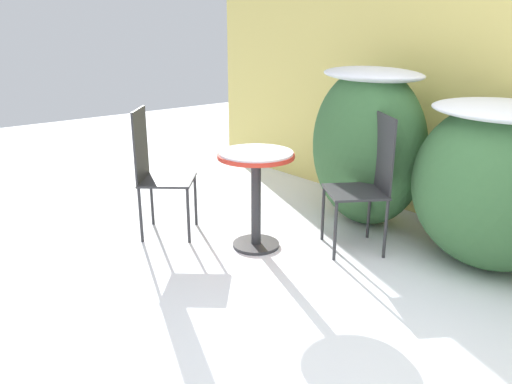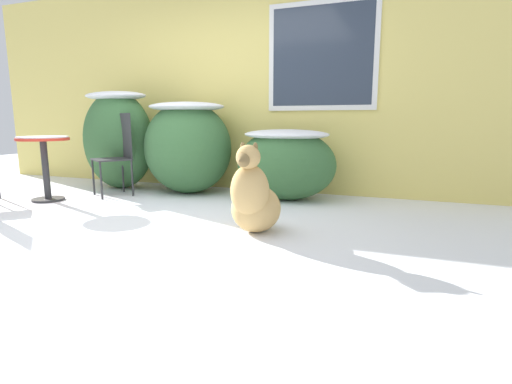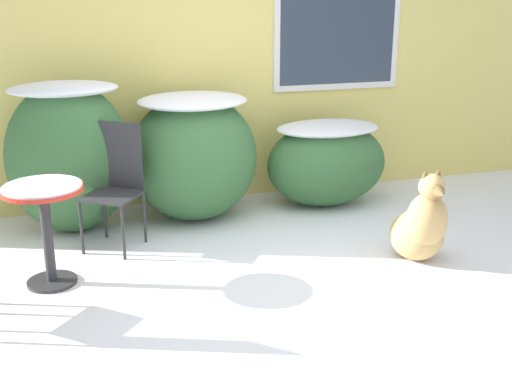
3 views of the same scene
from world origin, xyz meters
name	(u,v)px [view 1 (image 1 of 3)]	position (x,y,z in m)	size (l,w,h in m)	color
ground_plane	(372,383)	(0.00, 0.00, 0.00)	(16.00, 16.00, 0.00)	white
shrub_left	(367,144)	(-1.36, 1.62, 0.70)	(1.06, 0.68, 1.32)	#386638
shrub_middle	(496,182)	(-0.27, 1.63, 0.62)	(1.15, 0.98, 1.16)	#386638
patio_table	(256,177)	(-1.56, 0.59, 0.56)	(0.57, 0.57, 0.75)	#2D2D30
patio_chair_near_table	(367,179)	(-1.01, 1.20, 0.55)	(0.57, 0.57, 1.02)	#2D2D30
patio_chair_far_side	(156,169)	(-2.27, 0.15, 0.55)	(0.58, 0.58, 1.02)	#2D2D30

